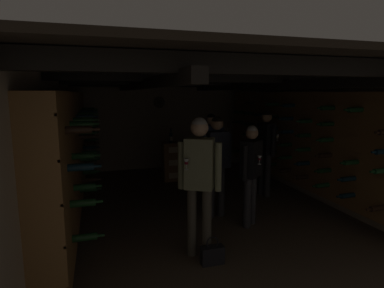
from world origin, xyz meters
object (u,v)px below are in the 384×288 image
(person_guest_mid_right, at_px, (266,145))
(person_guest_near_right, at_px, (251,167))
(person_guest_near_left, at_px, (199,173))
(display_bottle, at_px, (171,137))
(wine_crate_stack, at_px, (174,161))
(handbag, at_px, (212,255))
(person_guest_far_right, at_px, (211,145))
(person_host_center, at_px, (217,157))

(person_guest_mid_right, bearing_deg, person_guest_near_right, -127.58)
(person_guest_near_right, bearing_deg, person_guest_near_left, -147.72)
(display_bottle, distance_m, person_guest_near_right, 2.87)
(display_bottle, bearing_deg, person_guest_near_right, -78.16)
(wine_crate_stack, relative_size, handbag, 2.59)
(person_guest_far_right, bearing_deg, person_guest_mid_right, -31.10)
(handbag, bearing_deg, person_guest_near_right, 43.40)
(person_host_center, height_order, person_guest_near_right, person_host_center)
(wine_crate_stack, height_order, person_guest_near_left, person_guest_near_left)
(display_bottle, bearing_deg, wine_crate_stack, 35.04)
(person_guest_near_right, bearing_deg, display_bottle, 101.84)
(person_host_center, distance_m, person_guest_near_right, 0.61)
(person_guest_near_right, xyz_separation_m, handbag, (-0.94, -0.89, -0.81))
(wine_crate_stack, xyz_separation_m, person_guest_near_right, (0.51, -2.86, 0.48))
(wine_crate_stack, xyz_separation_m, person_guest_mid_right, (1.47, -1.61, 0.58))
(wine_crate_stack, height_order, person_guest_near_right, person_guest_near_right)
(person_host_center, xyz_separation_m, person_guest_far_right, (0.39, 1.34, -0.03))
(display_bottle, xyz_separation_m, person_host_center, (0.22, -2.33, -0.03))
(person_host_center, bearing_deg, person_guest_near_right, -52.11)
(wine_crate_stack, distance_m, display_bottle, 0.59)
(display_bottle, relative_size, person_guest_mid_right, 0.21)
(wine_crate_stack, distance_m, person_host_center, 2.45)
(display_bottle, xyz_separation_m, handbag, (-0.36, -3.70, -0.92))
(wine_crate_stack, distance_m, person_guest_near_right, 2.95)
(display_bottle, distance_m, person_guest_near_left, 3.49)
(person_guest_mid_right, bearing_deg, person_guest_far_right, 148.90)
(wine_crate_stack, bearing_deg, display_bottle, -144.96)
(person_guest_far_right, bearing_deg, person_guest_near_left, -113.15)
(person_guest_near_left, distance_m, person_guest_far_right, 2.68)
(person_host_center, bearing_deg, wine_crate_stack, 93.44)
(wine_crate_stack, height_order, person_guest_far_right, person_guest_far_right)
(wine_crate_stack, xyz_separation_m, person_host_center, (0.14, -2.38, 0.56))
(person_guest_near_left, distance_m, handbag, 0.98)
(wine_crate_stack, bearing_deg, person_guest_near_left, -98.39)
(handbag, bearing_deg, person_host_center, 67.30)
(wine_crate_stack, relative_size, person_guest_far_right, 0.56)
(display_bottle, height_order, person_guest_near_right, person_guest_near_right)
(person_guest_near_left, relative_size, person_guest_far_right, 1.08)
(display_bottle, distance_m, person_guest_mid_right, 2.20)
(display_bottle, relative_size, person_guest_near_left, 0.20)
(person_host_center, distance_m, handbag, 1.73)
(handbag, bearing_deg, person_guest_mid_right, 48.34)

